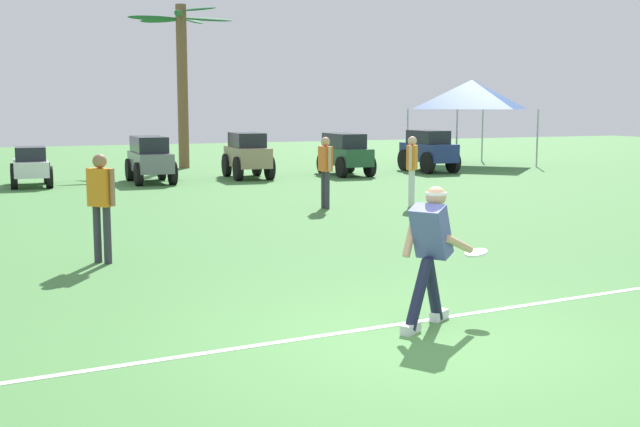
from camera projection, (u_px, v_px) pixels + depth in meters
ground_plane at (425, 343)px, 7.61m from camera, size 80.00×80.00×0.00m
field_line_paint at (392, 325)px, 8.21m from camera, size 19.87×1.55×0.01m
frisbee_thrower at (431, 248)px, 8.14m from camera, size 1.07×0.57×1.42m
frisbee_in_flight at (476, 253)px, 8.58m from camera, size 0.29×0.29×0.07m
teammate_near_sideline at (325, 166)px, 17.39m from camera, size 0.21×0.49×1.56m
teammate_midfield at (101, 198)px, 11.34m from camera, size 0.38×0.42×1.56m
teammate_deep at (412, 164)px, 17.79m from camera, size 0.37×0.42×1.56m
parked_car_slot_c at (31, 166)px, 22.30m from camera, size 1.17×2.24×1.10m
parked_car_slot_d at (150, 158)px, 23.34m from camera, size 1.21×2.43×1.34m
parked_car_slot_e at (247, 154)px, 24.78m from camera, size 1.32×2.41×1.40m
parked_car_slot_f at (345, 153)px, 25.87m from camera, size 1.24×2.44×1.34m
parked_car_slot_g at (428, 150)px, 27.13m from camera, size 1.18×2.36×1.40m
palm_tree_left_of_centre at (182, 73)px, 28.36m from camera, size 3.83×3.19×5.75m
event_tent at (472, 95)px, 29.85m from camera, size 3.63×3.63×3.18m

